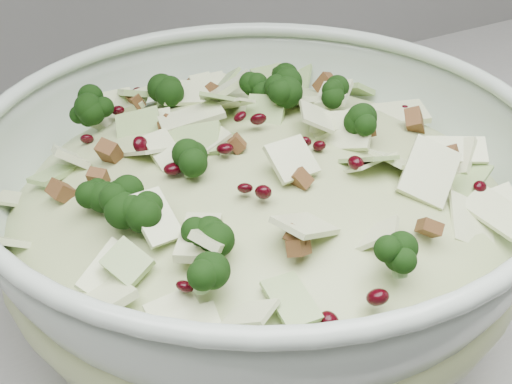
% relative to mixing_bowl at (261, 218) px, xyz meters
% --- Properties ---
extents(mixing_bowl, '(0.47, 0.47, 0.16)m').
position_rel_mixing_bowl_xyz_m(mixing_bowl, '(0.00, 0.00, 0.00)').
color(mixing_bowl, '#B6C9B9').
rests_on(mixing_bowl, counter).
extents(salad, '(0.40, 0.40, 0.16)m').
position_rel_mixing_bowl_xyz_m(salad, '(0.00, 0.00, 0.03)').
color(salad, '#BEC989').
rests_on(salad, mixing_bowl).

